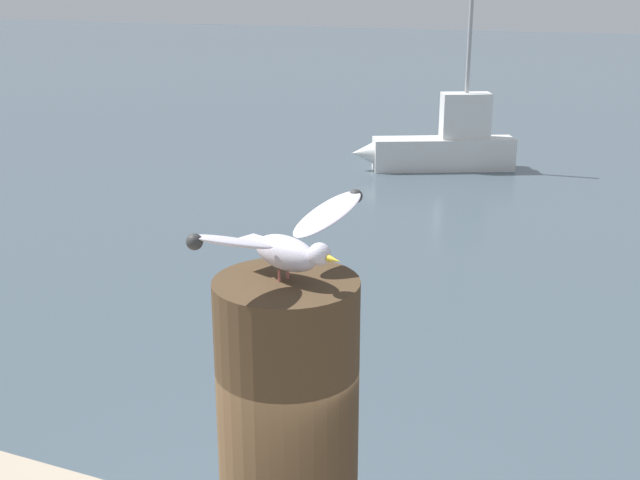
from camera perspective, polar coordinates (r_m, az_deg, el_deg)
The scene contains 3 objects.
mooring_post at distance 2.61m, azimuth -2.23°, elevation -14.74°, with size 0.43×0.43×1.15m, color #4C3823.
seagull at distance 2.31m, azimuth -2.38°, elevation -0.17°, with size 0.38×0.65×0.21m.
boat_white at distance 16.35m, azimuth 8.44°, elevation 6.68°, with size 3.15×1.94×3.66m.
Camera 1 is at (1.97, -2.31, 3.61)m, focal length 45.60 mm.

